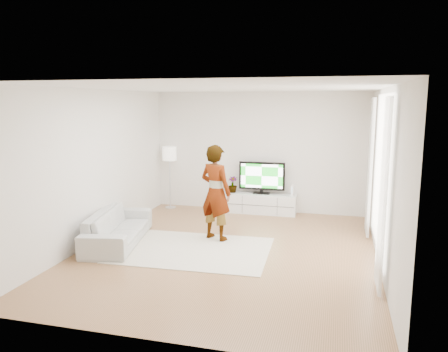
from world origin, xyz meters
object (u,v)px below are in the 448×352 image
(media_console, at_px, (261,203))
(floor_lamp, at_px, (169,156))
(sofa, at_px, (118,227))
(television, at_px, (262,177))
(player, at_px, (216,192))
(rug, at_px, (193,250))

(media_console, distance_m, floor_lamp, 2.48)
(sofa, distance_m, floor_lamp, 2.94)
(media_console, bearing_deg, television, 90.00)
(sofa, bearing_deg, player, -79.89)
(floor_lamp, bearing_deg, rug, -61.36)
(player, distance_m, sofa, 1.90)
(television, xyz_separation_m, rug, (-0.71, -2.90, -0.85))
(media_console, xyz_separation_m, floor_lamp, (-2.24, -0.06, 1.04))
(player, bearing_deg, floor_lamp, -28.05)
(floor_lamp, bearing_deg, player, -50.31)
(rug, height_order, floor_lamp, floor_lamp)
(media_console, distance_m, sofa, 3.57)
(rug, distance_m, player, 1.16)
(media_console, relative_size, rug, 0.61)
(television, bearing_deg, rug, -103.79)
(sofa, bearing_deg, television, -48.47)
(sofa, height_order, floor_lamp, floor_lamp)
(rug, distance_m, floor_lamp, 3.44)
(media_console, bearing_deg, floor_lamp, -178.34)
(sofa, relative_size, floor_lamp, 1.36)
(television, relative_size, rug, 0.40)
(television, xyz_separation_m, floor_lamp, (-2.24, -0.09, 0.41))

